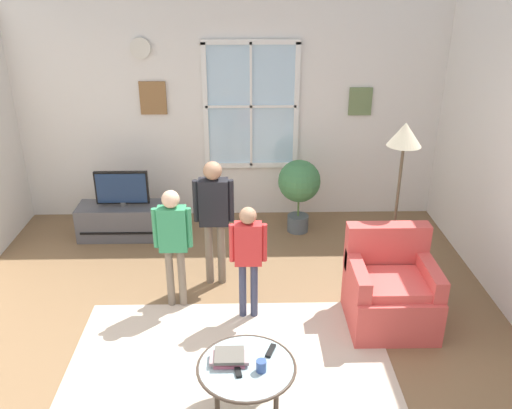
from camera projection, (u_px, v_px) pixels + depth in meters
ground_plane at (225, 377)px, 4.32m from camera, size 5.84×6.83×0.02m
back_wall at (231, 108)px, 6.64m from camera, size 5.24×0.17×2.81m
area_rug at (230, 388)px, 4.19m from camera, size 2.67×2.29×0.01m
tv_stand at (126, 221)px, 6.46m from camera, size 1.11×0.42×0.41m
television at (122, 188)px, 6.29m from camera, size 0.62×0.08×0.43m
armchair at (390, 291)px, 4.86m from camera, size 0.76×0.74×0.87m
coffee_table at (246, 370)px, 3.78m from camera, size 0.71×0.71×0.45m
book_stack at (229, 358)px, 3.79m from camera, size 0.28×0.19×0.07m
cup at (261, 366)px, 3.70m from camera, size 0.07×0.07×0.09m
remote_near_books at (271, 351)px, 3.90m from camera, size 0.09×0.15×0.02m
remote_near_cup at (238, 370)px, 3.71m from camera, size 0.06×0.14×0.02m
person_green_shirt at (173, 236)px, 4.92m from camera, size 0.36×0.16×1.20m
person_black_shirt at (214, 209)px, 5.26m from camera, size 0.40×0.18×1.33m
person_red_shirt at (248, 250)px, 4.78m from camera, size 0.34×0.15×1.12m
potted_plant_by_window at (299, 185)px, 6.44m from camera, size 0.51×0.51×0.92m
floor_lamp at (403, 152)px, 5.01m from camera, size 0.32×0.32×1.71m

